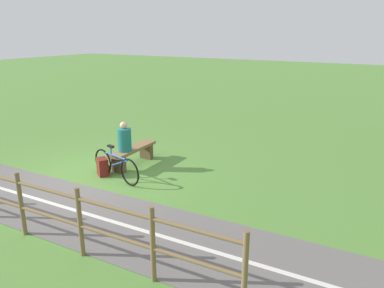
% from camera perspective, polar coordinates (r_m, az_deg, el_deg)
% --- Properties ---
extents(ground_plane, '(80.00, 80.00, 0.00)m').
position_cam_1_polar(ground_plane, '(9.68, -15.61, -5.14)').
color(ground_plane, '#548438').
extents(paved_path, '(3.52, 36.06, 0.02)m').
position_cam_1_polar(paved_path, '(6.51, 1.71, -15.92)').
color(paved_path, '#66605E').
rests_on(paved_path, ground_plane).
extents(path_centre_line, '(1.34, 31.98, 0.00)m').
position_cam_1_polar(path_centre_line, '(6.51, 1.71, -15.84)').
color(path_centre_line, silver).
rests_on(path_centre_line, paved_path).
extents(bench, '(1.68, 0.47, 0.51)m').
position_cam_1_polar(bench, '(10.27, -9.10, -1.38)').
color(bench, brown).
rests_on(bench, ground_plane).
extents(person_seated, '(0.38, 0.38, 0.79)m').
position_cam_1_polar(person_seated, '(9.86, -10.44, 0.81)').
color(person_seated, '#1E6B66').
rests_on(person_seated, bench).
extents(bicycle, '(0.41, 1.74, 0.86)m').
position_cam_1_polar(bicycle, '(9.32, -11.70, -3.35)').
color(bicycle, black).
rests_on(bicycle, ground_plane).
extents(backpack, '(0.39, 0.42, 0.45)m').
position_cam_1_polar(backpack, '(9.73, -13.63, -3.46)').
color(backpack, maroon).
rests_on(backpack, ground_plane).
extents(fence_roadside, '(0.47, 8.47, 1.21)m').
position_cam_1_polar(fence_roadside, '(7.27, -25.01, -7.76)').
color(fence_roadside, brown).
rests_on(fence_roadside, ground_plane).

